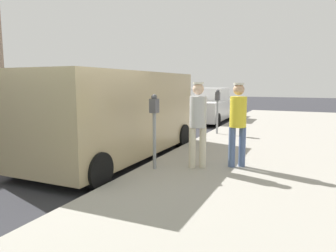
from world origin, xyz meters
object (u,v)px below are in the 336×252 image
parking_meter_far (217,104)px  parked_van (116,113)px  parking_meter_near (154,119)px  pedestrian_in_yellow (238,119)px  pedestrian_in_gray (198,119)px  parked_sedan_ahead (208,106)px

parking_meter_far → parked_van: size_ratio=0.29×
parking_meter_near → pedestrian_in_yellow: (1.50, 0.84, -0.03)m
parking_meter_near → parking_meter_far: (0.00, 4.92, 0.00)m
parking_meter_far → pedestrian_in_gray: (0.77, -4.48, -0.02)m
parking_meter_near → parking_meter_far: size_ratio=1.00×
parking_meter_near → pedestrian_in_gray: pedestrian_in_gray is taller
parking_meter_far → pedestrian_in_gray: pedestrian_in_gray is taller
parked_sedan_ahead → pedestrian_in_gray: bearing=-75.0°
parking_meter_far → parked_sedan_ahead: size_ratio=0.34×
parking_meter_far → pedestrian_in_yellow: 4.34m
parked_van → parked_sedan_ahead: (-0.10, 8.39, -0.41)m
pedestrian_in_gray → pedestrian_in_yellow: pedestrian_in_gray is taller
parking_meter_far → parked_sedan_ahead: bearing=110.1°
parking_meter_far → parked_van: 4.29m
pedestrian_in_gray → pedestrian_in_yellow: 0.84m
pedestrian_in_gray → parked_sedan_ahead: size_ratio=0.40×
parking_meter_near → parked_sedan_ahead: parking_meter_near is taller
parking_meter_near → parked_sedan_ahead: size_ratio=0.34×
parked_van → parking_meter_far: bearing=69.5°
pedestrian_in_yellow → parked_van: parked_van is taller
parking_meter_near → parked_van: parked_van is taller
pedestrian_in_gray → parking_meter_far: bearing=99.8°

